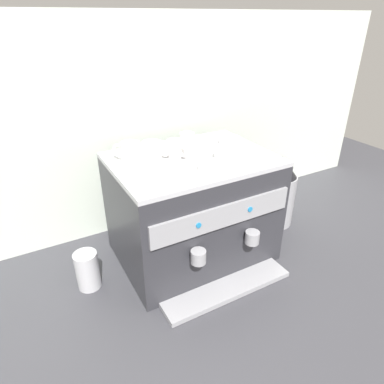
{
  "coord_description": "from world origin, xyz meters",
  "views": [
    {
      "loc": [
        -0.6,
        -1.08,
        0.96
      ],
      "look_at": [
        0.0,
        0.0,
        0.31
      ],
      "focal_mm": 31.36,
      "sensor_mm": 36.0,
      "label": 1
    }
  ],
  "objects": [
    {
      "name": "ground_plane",
      "position": [
        0.0,
        0.0,
        0.0
      ],
      "size": [
        4.0,
        4.0,
        0.0
      ],
      "primitive_type": "plane",
      "color": "#38383D"
    },
    {
      "name": "tiled_backsplash_wall",
      "position": [
        0.0,
        0.37,
        0.49
      ],
      "size": [
        2.8,
        0.03,
        0.99
      ],
      "primitive_type": "cube",
      "color": "silver",
      "rests_on": "ground_plane"
    },
    {
      "name": "espresso_machine",
      "position": [
        0.0,
        -0.0,
        0.23
      ],
      "size": [
        0.64,
        0.58,
        0.47
      ],
      "color": "#2D2D33",
      "rests_on": "ground_plane"
    },
    {
      "name": "ceramic_cup_0",
      "position": [
        0.04,
        0.12,
        0.5
      ],
      "size": [
        0.06,
        0.09,
        0.06
      ],
      "color": "white",
      "rests_on": "espresso_machine"
    },
    {
      "name": "ceramic_cup_1",
      "position": [
        -0.05,
        0.04,
        0.5
      ],
      "size": [
        0.07,
        0.11,
        0.06
      ],
      "color": "white",
      "rests_on": "espresso_machine"
    },
    {
      "name": "ceramic_cup_2",
      "position": [
        -0.23,
        0.07,
        0.51
      ],
      "size": [
        0.09,
        0.1,
        0.08
      ],
      "color": "white",
      "rests_on": "espresso_machine"
    },
    {
      "name": "ceramic_cup_3",
      "position": [
        -0.13,
        0.08,
        0.5
      ],
      "size": [
        0.1,
        0.1,
        0.06
      ],
      "color": "white",
      "rests_on": "espresso_machine"
    },
    {
      "name": "ceramic_bowl_0",
      "position": [
        0.22,
        0.05,
        0.48
      ],
      "size": [
        0.09,
        0.09,
        0.03
      ],
      "color": "white",
      "rests_on": "espresso_machine"
    },
    {
      "name": "ceramic_bowl_1",
      "position": [
        -0.0,
        -0.15,
        0.48
      ],
      "size": [
        0.1,
        0.1,
        0.03
      ],
      "color": "white",
      "rests_on": "espresso_machine"
    },
    {
      "name": "ceramic_bowl_2",
      "position": [
        0.11,
        -0.08,
        0.49
      ],
      "size": [
        0.09,
        0.09,
        0.04
      ],
      "color": "white",
      "rests_on": "espresso_machine"
    },
    {
      "name": "coffee_grinder",
      "position": [
        0.5,
        0.02,
        0.18
      ],
      "size": [
        0.18,
        0.18,
        0.37
      ],
      "color": "#939399",
      "rests_on": "ground_plane"
    },
    {
      "name": "milk_pitcher",
      "position": [
        -0.47,
        0.01,
        0.08
      ],
      "size": [
        0.09,
        0.09,
        0.16
      ],
      "primitive_type": "cylinder",
      "color": "#B7B7BC",
      "rests_on": "ground_plane"
    }
  ]
}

